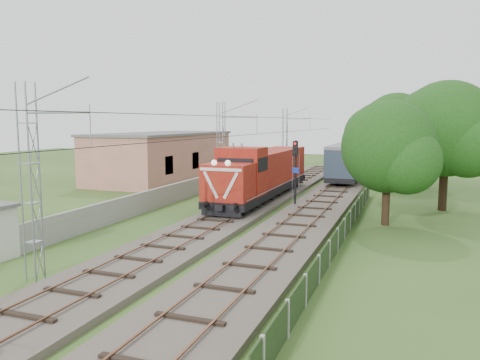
% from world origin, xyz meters
% --- Properties ---
extents(ground, '(140.00, 140.00, 0.00)m').
position_xyz_m(ground, '(0.00, 0.00, 0.00)').
color(ground, '#2A491B').
rests_on(ground, ground).
extents(track_main, '(4.20, 70.00, 0.45)m').
position_xyz_m(track_main, '(0.00, 7.00, 0.18)').
color(track_main, '#6B6054').
rests_on(track_main, ground).
extents(track_side, '(4.20, 80.00, 0.45)m').
position_xyz_m(track_side, '(5.00, 20.00, 0.18)').
color(track_side, '#6B6054').
rests_on(track_side, ground).
extents(catenary, '(3.31, 70.00, 8.00)m').
position_xyz_m(catenary, '(-2.95, 12.00, 4.05)').
color(catenary, gray).
rests_on(catenary, ground).
extents(boundary_wall, '(0.25, 40.00, 1.50)m').
position_xyz_m(boundary_wall, '(-6.50, 12.00, 0.75)').
color(boundary_wall, '#9E9E99').
rests_on(boundary_wall, ground).
extents(station_building, '(8.40, 20.40, 5.22)m').
position_xyz_m(station_building, '(-15.00, 24.00, 2.63)').
color(station_building, tan).
rests_on(station_building, ground).
extents(fence, '(0.12, 32.00, 1.20)m').
position_xyz_m(fence, '(8.00, 3.00, 0.60)').
color(fence, black).
rests_on(fence, ground).
extents(locomotive, '(3.15, 17.98, 4.57)m').
position_xyz_m(locomotive, '(0.00, 13.45, 2.33)').
color(locomotive, black).
rests_on(locomotive, ground).
extents(coach_rake, '(2.98, 111.49, 3.45)m').
position_xyz_m(coach_rake, '(5.00, 77.30, 2.48)').
color(coach_rake, black).
rests_on(coach_rake, ground).
extents(signal_post, '(0.56, 0.44, 5.09)m').
position_xyz_m(signal_post, '(3.21, 11.41, 3.50)').
color(signal_post, black).
rests_on(signal_post, ground).
extents(tree_a, '(6.02, 5.73, 7.80)m').
position_xyz_m(tree_a, '(9.99, 7.67, 4.87)').
color(tree_a, '#362416').
rests_on(tree_a, ground).
extents(tree_b, '(7.25, 6.90, 9.40)m').
position_xyz_m(tree_b, '(13.66, 14.19, 5.86)').
color(tree_b, '#362416').
rests_on(tree_b, ground).
extents(tree_c, '(7.24, 6.90, 9.39)m').
position_xyz_m(tree_c, '(9.80, 28.10, 5.85)').
color(tree_c, '#362416').
rests_on(tree_c, ground).
extents(tree_d, '(6.87, 6.54, 8.90)m').
position_xyz_m(tree_d, '(14.24, 48.17, 5.55)').
color(tree_d, '#362416').
rests_on(tree_d, ground).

